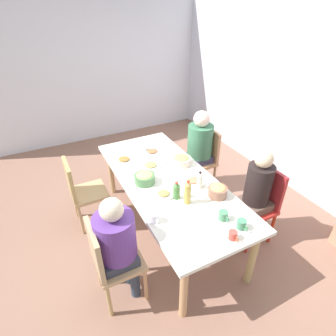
# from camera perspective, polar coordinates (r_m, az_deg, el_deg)

# --- Properties ---
(ground_plane) EXTENTS (7.00, 7.00, 0.00)m
(ground_plane) POSITION_cam_1_polar(r_m,az_deg,el_deg) (3.43, 0.00, -12.48)
(ground_plane) COLOR #8A6351
(wall_back) EXTENTS (6.07, 0.12, 2.60)m
(wall_back) POSITION_cam_1_polar(r_m,az_deg,el_deg) (4.01, 28.19, 12.47)
(wall_back) COLOR silver
(wall_back) RESTS_ON ground_plane
(wall_left) EXTENTS (0.12, 4.28, 2.60)m
(wall_left) POSITION_cam_1_polar(r_m,az_deg,el_deg) (5.37, -15.57, 19.33)
(wall_left) COLOR silver
(wall_left) RESTS_ON ground_plane
(dining_table) EXTENTS (2.23, 0.95, 0.73)m
(dining_table) POSITION_cam_1_polar(r_m,az_deg,el_deg) (3.00, 0.00, -3.55)
(dining_table) COLOR white
(dining_table) RESTS_ON ground_plane
(chair_0) EXTENTS (0.40, 0.40, 0.90)m
(chair_0) POSITION_cam_1_polar(r_m,az_deg,el_deg) (3.17, 18.74, -6.63)
(chair_0) COLOR red
(chair_0) RESTS_ON ground_plane
(person_0) EXTENTS (0.30, 0.30, 1.17)m
(person_0) POSITION_cam_1_polar(r_m,az_deg,el_deg) (3.01, 18.04, -4.59)
(person_0) COLOR brown
(person_0) RESTS_ON ground_plane
(chair_1) EXTENTS (0.40, 0.40, 0.90)m
(chair_1) POSITION_cam_1_polar(r_m,az_deg,el_deg) (3.33, -17.76, -4.37)
(chair_1) COLOR tan
(chair_1) RESTS_ON ground_plane
(chair_2) EXTENTS (0.40, 0.40, 0.90)m
(chair_2) POSITION_cam_1_polar(r_m,az_deg,el_deg) (3.86, 7.52, 2.46)
(chair_2) COLOR tan
(chair_2) RESTS_ON ground_plane
(person_2) EXTENTS (0.34, 0.34, 1.19)m
(person_2) POSITION_cam_1_polar(r_m,az_deg,el_deg) (3.71, 6.60, 5.03)
(person_2) COLOR #352D49
(person_2) RESTS_ON ground_plane
(chair_3) EXTENTS (0.40, 0.40, 0.90)m
(chair_3) POSITION_cam_1_polar(r_m,az_deg,el_deg) (2.51, -12.21, -18.26)
(chair_3) COLOR tan
(chair_3) RESTS_ON ground_plane
(person_3) EXTENTS (0.34, 0.34, 1.14)m
(person_3) POSITION_cam_1_polar(r_m,az_deg,el_deg) (2.38, -10.61, -14.81)
(person_3) COLOR #273A4D
(person_3) RESTS_ON ground_plane
(plate_0) EXTENTS (0.25, 0.25, 0.04)m
(plate_0) POSITION_cam_1_polar(r_m,az_deg,el_deg) (3.18, -3.65, 0.50)
(plate_0) COLOR white
(plate_0) RESTS_ON dining_table
(plate_1) EXTENTS (0.24, 0.24, 0.04)m
(plate_1) POSITION_cam_1_polar(r_m,az_deg,el_deg) (2.93, 5.53, -2.76)
(plate_1) COLOR white
(plate_1) RESTS_ON dining_table
(plate_2) EXTENTS (0.21, 0.21, 0.04)m
(plate_2) POSITION_cam_1_polar(r_m,az_deg,el_deg) (2.73, -0.96, -5.52)
(plate_2) COLOR silver
(plate_2) RESTS_ON dining_table
(plate_3) EXTENTS (0.24, 0.24, 0.04)m
(plate_3) POSITION_cam_1_polar(r_m,az_deg,el_deg) (3.33, -9.22, 1.69)
(plate_3) COLOR white
(plate_3) RESTS_ON dining_table
(plate_4) EXTENTS (0.24, 0.24, 0.04)m
(plate_4) POSITION_cam_1_polar(r_m,az_deg,el_deg) (3.46, -3.35, 3.41)
(plate_4) COLOR white
(plate_4) RESTS_ON dining_table
(bowl_0) EXTENTS (0.23, 0.23, 0.11)m
(bowl_0) POSITION_cam_1_polar(r_m,az_deg,el_deg) (3.21, 2.86, 1.65)
(bowl_0) COLOR beige
(bowl_0) RESTS_ON dining_table
(bowl_1) EXTENTS (0.22, 0.22, 0.12)m
(bowl_1) POSITION_cam_1_polar(r_m,az_deg,el_deg) (2.89, -4.94, -2.09)
(bowl_1) COLOR #50804E
(bowl_1) RESTS_ON dining_table
(bowl_2) EXTENTS (0.19, 0.19, 0.12)m
(bowl_2) POSITION_cam_1_polar(r_m,az_deg,el_deg) (2.74, 10.38, -4.76)
(bowl_2) COLOR #90604D
(bowl_2) RESTS_ON dining_table
(cup_0) EXTENTS (0.12, 0.08, 0.09)m
(cup_0) POSITION_cam_1_polar(r_m,az_deg,el_deg) (2.45, 15.22, -11.35)
(cup_0) COLOR #488765
(cup_0) RESTS_ON dining_table
(cup_1) EXTENTS (0.11, 0.07, 0.08)m
(cup_1) POSITION_cam_1_polar(r_m,az_deg,el_deg) (3.50, -5.15, 4.16)
(cup_1) COLOR white
(cup_1) RESTS_ON dining_table
(cup_2) EXTENTS (0.12, 0.08, 0.09)m
(cup_2) POSITION_cam_1_polar(r_m,az_deg,el_deg) (2.50, 11.54, -9.77)
(cup_2) COLOR #4B8861
(cup_2) RESTS_ON dining_table
(cup_3) EXTENTS (0.12, 0.08, 0.09)m
(cup_3) POSITION_cam_1_polar(r_m,az_deg,el_deg) (2.43, -2.84, -10.40)
(cup_3) COLOR white
(cup_3) RESTS_ON dining_table
(cup_4) EXTENTS (0.11, 0.07, 0.08)m
(cup_4) POSITION_cam_1_polar(r_m,az_deg,el_deg) (2.35, 13.52, -13.61)
(cup_4) COLOR #D5483D
(cup_4) RESTS_ON dining_table
(bottle_0) EXTENTS (0.06, 0.06, 0.20)m
(bottle_0) POSITION_cam_1_polar(r_m,az_deg,el_deg) (2.80, 6.70, -2.63)
(bottle_0) COLOR silver
(bottle_0) RESTS_ON dining_table
(bottle_1) EXTENTS (0.07, 0.07, 0.26)m
(bottle_1) POSITION_cam_1_polar(r_m,az_deg,el_deg) (2.58, 4.15, -5.18)
(bottle_1) COLOR gold
(bottle_1) RESTS_ON dining_table
(bottle_2) EXTENTS (0.07, 0.07, 0.19)m
(bottle_2) POSITION_cam_1_polar(r_m,az_deg,el_deg) (2.65, 1.80, -4.79)
(bottle_2) COLOR #457C3D
(bottle_2) RESTS_ON dining_table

